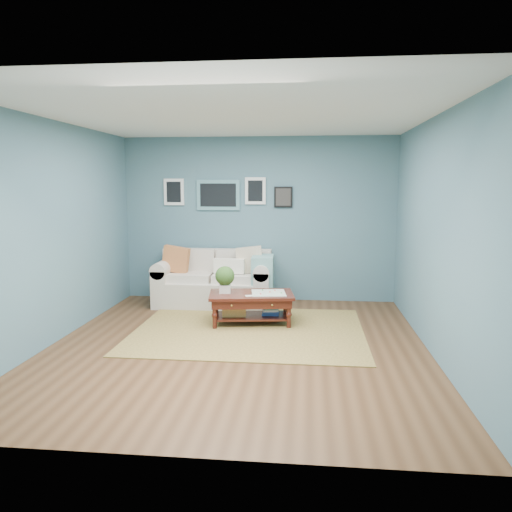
# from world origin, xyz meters

# --- Properties ---
(room_shell) EXTENTS (5.00, 5.02, 2.70)m
(room_shell) POSITION_xyz_m (-0.01, 0.06, 1.36)
(room_shell) COLOR brown
(room_shell) RESTS_ON ground
(area_rug) EXTENTS (3.01, 2.41, 0.01)m
(area_rug) POSITION_xyz_m (0.06, 0.62, 0.01)
(area_rug) COLOR brown
(area_rug) RESTS_ON ground
(loveseat) EXTENTS (1.89, 0.86, 0.97)m
(loveseat) POSITION_xyz_m (-0.58, 2.03, 0.39)
(loveseat) COLOR beige
(loveseat) RESTS_ON ground
(coffee_table) EXTENTS (1.23, 0.83, 0.81)m
(coffee_table) POSITION_xyz_m (-0.01, 0.97, 0.36)
(coffee_table) COLOR black
(coffee_table) RESTS_ON ground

